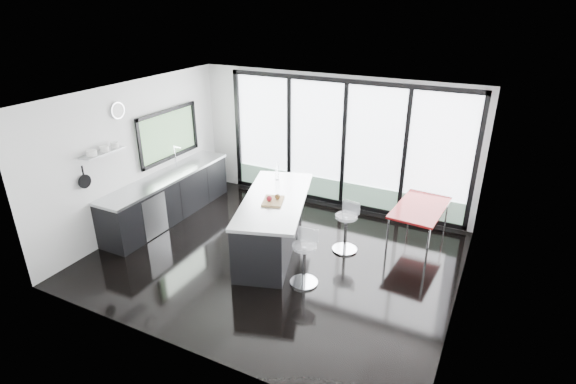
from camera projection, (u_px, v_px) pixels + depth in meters
The scene contains 11 objects.
floor at pixel (275, 257), 7.88m from camera, with size 6.00×5.00×0.00m, color black.
ceiling at pixel (273, 98), 6.75m from camera, with size 6.00×5.00×0.00m, color white.
wall_back at pixel (343, 150), 9.27m from camera, with size 6.00×0.09×2.80m.
wall_front at pixel (173, 257), 5.27m from camera, with size 6.00×0.00×2.80m, color silver.
wall_left at pixel (146, 144), 8.69m from camera, with size 0.26×5.00×2.80m.
wall_right at pixel (469, 222), 6.08m from camera, with size 0.00×5.00×2.80m, color silver.
counter_cabinets at pixel (168, 196), 9.12m from camera, with size 0.69×3.24×1.36m.
island at pixel (271, 223), 7.95m from camera, with size 1.75×2.67×1.31m.
bar_stool_near at pixel (304, 264), 7.02m from camera, with size 0.44×0.44×0.71m, color silver.
bar_stool_far at pixel (346, 233), 7.95m from camera, with size 0.44×0.44×0.71m, color silver.
red_table at pixel (418, 225), 8.17m from camera, with size 0.80×1.40×0.75m, color maroon.
Camera 1 is at (3.24, -5.92, 4.22)m, focal length 28.00 mm.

